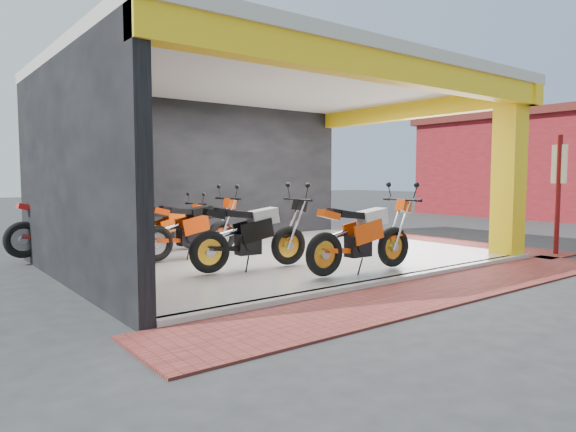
# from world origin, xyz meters

# --- Properties ---
(ground) EXTENTS (80.00, 80.00, 0.00)m
(ground) POSITION_xyz_m (0.00, 0.00, 0.00)
(ground) COLOR #2D2D30
(ground) RESTS_ON ground
(showroom_floor) EXTENTS (8.00, 6.00, 0.10)m
(showroom_floor) POSITION_xyz_m (0.00, 2.00, 0.05)
(showroom_floor) COLOR silver
(showroom_floor) RESTS_ON ground
(showroom_ceiling) EXTENTS (8.40, 6.40, 0.20)m
(showroom_ceiling) POSITION_xyz_m (0.00, 2.00, 3.60)
(showroom_ceiling) COLOR beige
(showroom_ceiling) RESTS_ON corner_column
(back_wall) EXTENTS (8.20, 0.20, 3.50)m
(back_wall) POSITION_xyz_m (0.00, 5.10, 1.75)
(back_wall) COLOR black
(back_wall) RESTS_ON ground
(left_wall) EXTENTS (0.20, 6.20, 3.50)m
(left_wall) POSITION_xyz_m (-4.10, 2.00, 1.75)
(left_wall) COLOR black
(left_wall) RESTS_ON ground
(corner_column) EXTENTS (0.50, 0.50, 3.50)m
(corner_column) POSITION_xyz_m (3.75, -0.75, 1.75)
(corner_column) COLOR yellow
(corner_column) RESTS_ON ground
(header_beam_front) EXTENTS (8.40, 0.30, 0.40)m
(header_beam_front) POSITION_xyz_m (0.00, -1.00, 3.30)
(header_beam_front) COLOR yellow
(header_beam_front) RESTS_ON corner_column
(header_beam_right) EXTENTS (0.30, 6.40, 0.40)m
(header_beam_right) POSITION_xyz_m (4.00, 2.00, 3.30)
(header_beam_right) COLOR yellow
(header_beam_right) RESTS_ON corner_column
(floor_kerb) EXTENTS (8.00, 0.20, 0.10)m
(floor_kerb) POSITION_xyz_m (0.00, -1.02, 0.05)
(floor_kerb) COLOR silver
(floor_kerb) RESTS_ON ground
(paver_front) EXTENTS (9.00, 1.40, 0.03)m
(paver_front) POSITION_xyz_m (0.00, -1.80, 0.01)
(paver_front) COLOR brown
(paver_front) RESTS_ON ground
(paver_right) EXTENTS (1.40, 7.00, 0.03)m
(paver_right) POSITION_xyz_m (4.80, 2.00, 0.01)
(paver_right) COLOR brown
(paver_right) RESTS_ON ground
(signpost) EXTENTS (0.10, 0.35, 2.55)m
(signpost) POSITION_xyz_m (4.96, -1.19, 1.40)
(signpost) COLOR maroon
(signpost) RESTS_ON ground
(moto_hero) EXTENTS (2.37, 0.99, 1.42)m
(moto_hero) POSITION_xyz_m (0.55, -0.50, 0.81)
(moto_hero) COLOR #FB4C0A
(moto_hero) RESTS_ON showroom_floor
(moto_row_a) EXTENTS (2.37, 1.06, 1.41)m
(moto_row_a) POSITION_xyz_m (-0.75, 0.77, 0.80)
(moto_row_a) COLOR black
(moto_row_a) RESTS_ON showroom_floor
(moto_row_b) EXTENTS (2.30, 1.05, 1.36)m
(moto_row_b) POSITION_xyz_m (-1.02, 2.65, 0.78)
(moto_row_b) COLOR red
(moto_row_b) RESTS_ON showroom_floor
(moto_row_c) EXTENTS (2.04, 1.09, 1.18)m
(moto_row_c) POSITION_xyz_m (-1.17, 3.70, 0.69)
(moto_row_c) COLOR #E34909
(moto_row_c) RESTS_ON showroom_floor
(moto_row_d) EXTENTS (2.38, 0.98, 1.43)m
(moto_row_d) POSITION_xyz_m (-2.80, 4.50, 0.82)
(moto_row_d) COLOR red
(moto_row_d) RESTS_ON showroom_floor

